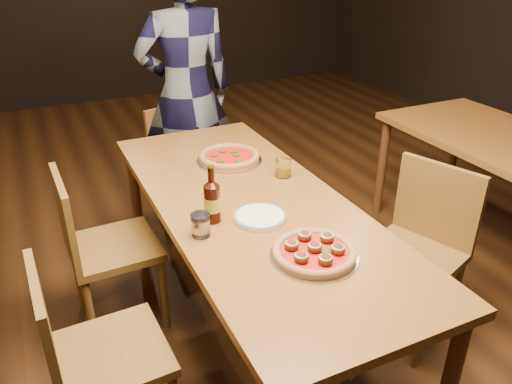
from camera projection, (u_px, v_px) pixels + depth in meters
name	position (u px, v px, depth m)	size (l,w,h in m)	color
ground	(252.00, 329.00, 2.58)	(9.00, 9.00, 0.00)	black
table_main	(251.00, 215.00, 2.27)	(0.80, 2.00, 0.75)	brown
chair_main_nw	(110.00, 353.00, 1.84)	(0.41, 0.41, 0.87)	brown
chair_main_sw	(114.00, 246.00, 2.46)	(0.42, 0.42, 0.89)	brown
chair_main_e	(411.00, 255.00, 2.38)	(0.42, 0.42, 0.90)	brown
chair_end	(188.00, 166.00, 3.39)	(0.39, 0.39, 0.84)	brown
pizza_meatball	(314.00, 252.00, 1.84)	(0.33, 0.33, 0.06)	#B7B7BF
pizza_margherita	(229.00, 157.00, 2.63)	(0.34, 0.34, 0.05)	#B7B7BF
plate_stack	(260.00, 217.00, 2.09)	(0.22, 0.22, 0.02)	white
beer_bottle	(212.00, 202.00, 2.04)	(0.07, 0.07, 0.24)	black
water_glass	(201.00, 225.00, 1.96)	(0.08, 0.08, 0.09)	white
amber_glass	(283.00, 167.00, 2.45)	(0.08, 0.08, 0.09)	#B08313
diner	(186.00, 94.00, 3.28)	(0.65, 0.43, 1.78)	black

